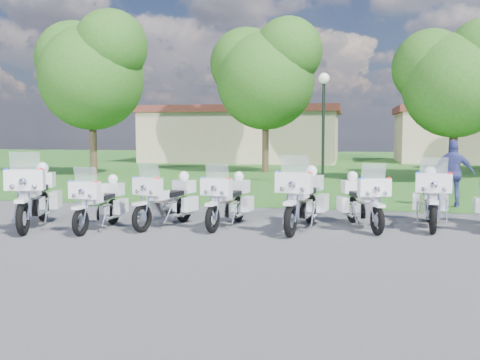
% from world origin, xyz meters
% --- Properties ---
extents(ground, '(100.00, 100.00, 0.00)m').
position_xyz_m(ground, '(0.00, 0.00, 0.00)').
color(ground, '#4E4E53').
rests_on(ground, ground).
extents(grass_lawn, '(100.00, 48.00, 0.01)m').
position_xyz_m(grass_lawn, '(0.00, 27.00, 0.00)').
color(grass_lawn, '#27611E').
rests_on(grass_lawn, ground).
extents(motorcycle_0, '(1.39, 2.49, 1.74)m').
position_xyz_m(motorcycle_0, '(-5.01, -1.05, 0.73)').
color(motorcycle_0, black).
rests_on(motorcycle_0, ground).
extents(motorcycle_1, '(0.70, 2.12, 1.42)m').
position_xyz_m(motorcycle_1, '(-3.45, -1.00, 0.59)').
color(motorcycle_1, black).
rests_on(motorcycle_1, ground).
extents(motorcycle_2, '(1.12, 2.14, 1.48)m').
position_xyz_m(motorcycle_2, '(-2.12, -0.34, 0.62)').
color(motorcycle_2, black).
rests_on(motorcycle_2, ground).
extents(motorcycle_3, '(0.93, 2.19, 1.48)m').
position_xyz_m(motorcycle_3, '(-0.74, -0.09, 0.62)').
color(motorcycle_3, black).
rests_on(motorcycle_3, ground).
extents(motorcycle_4, '(1.06, 2.48, 1.67)m').
position_xyz_m(motorcycle_4, '(0.96, -0.10, 0.70)').
color(motorcycle_4, black).
rests_on(motorcycle_4, ground).
extents(motorcycle_5, '(1.17, 2.14, 1.49)m').
position_xyz_m(motorcycle_5, '(2.25, 0.34, 0.62)').
color(motorcycle_5, black).
rests_on(motorcycle_5, ground).
extents(motorcycle_6, '(0.92, 2.41, 1.62)m').
position_xyz_m(motorcycle_6, '(3.79, 0.80, 0.68)').
color(motorcycle_6, black).
rests_on(motorcycle_6, ground).
extents(lamp_post, '(0.44, 0.44, 4.54)m').
position_xyz_m(lamp_post, '(0.89, 10.04, 3.40)').
color(lamp_post, black).
rests_on(lamp_post, ground).
extents(tree_0, '(6.11, 5.22, 8.15)m').
position_xyz_m(tree_0, '(-10.84, 13.20, 5.39)').
color(tree_0, '#38281C').
rests_on(tree_0, ground).
extents(tree_1, '(6.16, 5.26, 8.21)m').
position_xyz_m(tree_1, '(-2.59, 16.90, 5.43)').
color(tree_1, '#38281C').
rests_on(tree_1, ground).
extents(tree_2, '(5.17, 4.41, 6.89)m').
position_xyz_m(tree_2, '(6.26, 12.45, 4.55)').
color(tree_2, '#38281C').
rests_on(tree_2, ground).
extents(building_west, '(14.56, 8.32, 4.10)m').
position_xyz_m(building_west, '(-6.00, 28.00, 2.07)').
color(building_west, tan).
rests_on(building_west, ground).
extents(building_east, '(11.44, 7.28, 4.10)m').
position_xyz_m(building_east, '(11.00, 30.00, 2.07)').
color(building_east, tan).
rests_on(building_east, ground).
extents(bystander_c, '(1.19, 0.65, 1.93)m').
position_xyz_m(bystander_c, '(4.88, 4.30, 0.96)').
color(bystander_c, '#39408A').
rests_on(bystander_c, ground).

